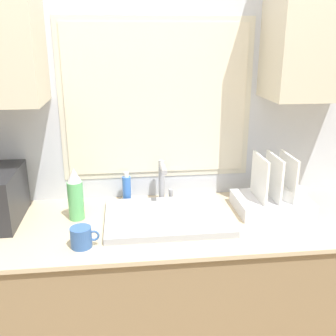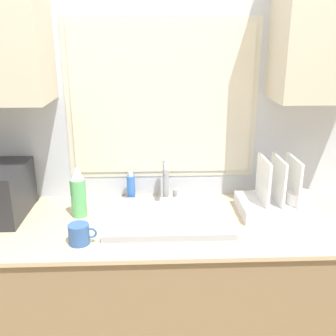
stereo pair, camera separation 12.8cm
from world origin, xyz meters
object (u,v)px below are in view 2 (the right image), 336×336
object	(u,v)px
faucet	(167,178)
soap_bottle	(131,187)
mug_near_sink	(79,234)
spray_bottle	(78,192)
dish_rack	(278,201)

from	to	relation	value
faucet	soap_bottle	size ratio (longest dim) A/B	1.36
soap_bottle	mug_near_sink	bearing A→B (deg)	-112.95
faucet	soap_bottle	world-z (taller)	faucet
spray_bottle	soap_bottle	size ratio (longest dim) A/B	1.55
soap_bottle	mug_near_sink	world-z (taller)	soap_bottle
faucet	dish_rack	size ratio (longest dim) A/B	0.62
faucet	spray_bottle	xyz separation A→B (m)	(-0.44, -0.16, -0.01)
soap_bottle	mug_near_sink	size ratio (longest dim) A/B	1.36
faucet	soap_bottle	bearing A→B (deg)	171.07
dish_rack	mug_near_sink	xyz separation A→B (m)	(-0.94, -0.26, -0.02)
faucet	mug_near_sink	distance (m)	0.59
spray_bottle	mug_near_sink	world-z (taller)	spray_bottle
dish_rack	soap_bottle	world-z (taller)	dish_rack
faucet	dish_rack	world-z (taller)	dish_rack
soap_bottle	spray_bottle	bearing A→B (deg)	-142.63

